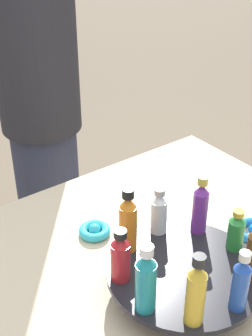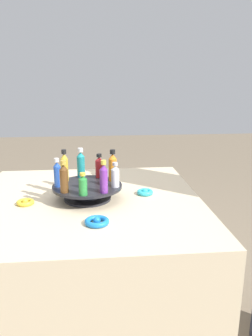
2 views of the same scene
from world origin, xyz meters
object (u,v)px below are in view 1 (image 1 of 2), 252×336
at_px(bottle_green, 236,231).
at_px(bottle_red, 120,257).
at_px(bottle_purple, 200,207).
at_px(bottle_teal, 146,281).
at_px(bottle_orange, 128,222).
at_px(bottle_blue, 240,283).
at_px(display_stand, 184,278).
at_px(bottle_clear, 159,212).
at_px(person_figure, 38,89).
at_px(ribbon_bow_teal, 95,230).
at_px(bottle_gold, 196,292).

relative_size(bottle_green, bottle_red, 0.82).
bearing_deg(bottle_purple, bottle_teal, 113.93).
bearing_deg(bottle_orange, bottle_blue, -166.07).
bearing_deg(bottle_green, display_stand, 83.93).
height_order(bottle_purple, bottle_clear, bottle_purple).
relative_size(bottle_blue, person_figure, 0.08).
height_order(bottle_red, person_figure, person_figure).
xyz_separation_m(bottle_purple, bottle_orange, (0.05, 0.16, 0.00)).
relative_size(display_stand, ribbon_bow_teal, 4.08).
bearing_deg(bottle_blue, bottle_gold, 73.93).
relative_size(bottle_purple, bottle_clear, 1.26).
height_order(bottle_blue, bottle_clear, bottle_blue).
height_order(bottle_clear, bottle_red, bottle_red).
relative_size(bottle_blue, bottle_purple, 0.92).
bearing_deg(bottle_gold, bottle_orange, -6.07).
distance_m(display_stand, bottle_green, 0.15).
bearing_deg(person_figure, bottle_purple, 6.49).
bearing_deg(bottle_red, bottle_purple, -86.07).
relative_size(bottle_gold, person_figure, 0.09).
bearing_deg(ribbon_bow_teal, bottle_orange, 175.13).
bearing_deg(bottle_teal, bottle_green, -86.07).
relative_size(bottle_purple, bottle_red, 1.21).
distance_m(bottle_blue, bottle_orange, 0.26).
height_order(bottle_blue, bottle_green, bottle_blue).
bearing_deg(bottle_teal, bottle_red, -6.07).
bearing_deg(bottle_blue, bottle_purple, -26.07).
bearing_deg(bottle_green, bottle_red, 73.93).
bearing_deg(bottle_orange, person_figure, -14.53).
relative_size(bottle_green, bottle_teal, 0.66).
distance_m(bottle_orange, bottle_red, 0.09).
bearing_deg(display_stand, ribbon_bow_teal, 8.34).
xyz_separation_m(display_stand, ribbon_bow_teal, (0.28, 0.04, -0.03)).
height_order(bottle_red, ribbon_bow_teal, bottle_red).
distance_m(bottle_green, bottle_gold, 0.23).
xyz_separation_m(bottle_blue, bottle_orange, (0.25, 0.06, 0.01)).
height_order(bottle_teal, person_figure, person_figure).
distance_m(bottle_blue, bottle_teal, 0.17).
xyz_separation_m(bottle_purple, bottle_red, (-0.02, 0.23, -0.01)).
relative_size(bottle_clear, ribbon_bow_teal, 1.45).
distance_m(bottle_purple, person_figure, 0.85).
bearing_deg(bottle_blue, bottle_orange, 13.93).
bearing_deg(display_stand, bottle_red, 63.93).
bearing_deg(bottle_clear, bottle_purple, -126.07).
height_order(bottle_blue, bottle_purple, bottle_purple).
xyz_separation_m(bottle_teal, person_figure, (0.95, -0.28, -0.00)).
bearing_deg(bottle_teal, bottle_orange, -26.07).
bearing_deg(person_figure, bottle_orange, -5.05).
height_order(bottle_green, bottle_purple, bottle_purple).
height_order(bottle_green, ribbon_bow_teal, bottle_green).
distance_m(bottle_red, person_figure, 0.91).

